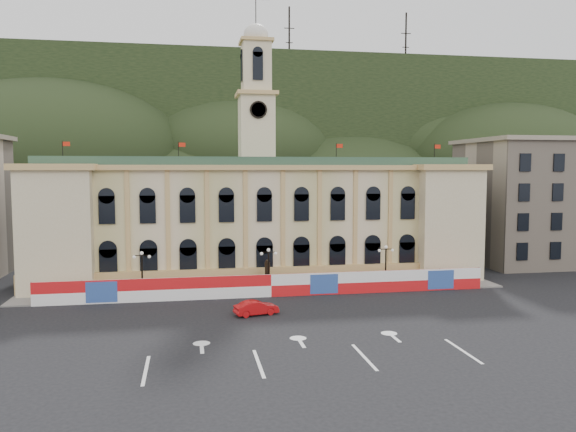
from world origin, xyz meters
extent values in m
plane|color=black|center=(0.00, 0.00, 0.00)|extent=(260.00, 260.00, 0.00)
cube|color=black|center=(0.00, 130.00, 22.00)|extent=(230.00, 70.00, 44.00)
cube|color=#595651|center=(35.00, 110.00, 30.00)|extent=(22.00, 8.00, 14.00)
cube|color=#595651|center=(-48.00, 108.00, 26.00)|extent=(16.00, 7.00, 10.00)
cylinder|color=black|center=(20.00, 115.00, 50.00)|extent=(0.50, 0.50, 20.00)
cylinder|color=black|center=(55.00, 115.00, 50.00)|extent=(0.50, 0.50, 20.00)
cube|color=beige|center=(0.00, 28.00, 7.00)|extent=(55.00, 15.00, 14.00)
cube|color=tan|center=(0.00, 20.20, 1.20)|extent=(56.00, 0.80, 2.40)
cube|color=tan|center=(0.00, 28.00, 14.30)|extent=(56.20, 16.20, 0.60)
cube|color=#2E4E3A|center=(0.00, 28.00, 15.00)|extent=(53.00, 13.00, 1.20)
cube|color=beige|center=(-23.50, 27.00, 7.00)|extent=(8.00, 17.00, 14.00)
cube|color=beige|center=(23.50, 27.00, 7.00)|extent=(8.00, 17.00, 14.00)
cube|color=beige|center=(0.00, 28.00, 19.60)|extent=(4.40, 4.40, 8.00)
cube|color=tan|center=(0.00, 28.00, 23.80)|extent=(5.20, 5.20, 0.50)
cube|color=beige|center=(0.00, 28.00, 27.10)|extent=(3.60, 3.60, 6.50)
cube|color=tan|center=(0.00, 28.00, 30.50)|extent=(4.20, 4.20, 0.40)
cylinder|color=black|center=(0.00, 25.70, 21.60)|extent=(2.20, 0.20, 2.20)
ellipsoid|color=silver|center=(0.00, 28.00, 31.40)|extent=(3.20, 3.20, 2.72)
cylinder|color=black|center=(0.00, 28.00, 34.60)|extent=(0.12, 0.12, 5.00)
cube|color=#BEA993|center=(43.00, 31.00, 9.00)|extent=(20.00, 16.00, 18.00)
cube|color=gray|center=(43.00, 31.00, 18.30)|extent=(21.00, 17.00, 0.60)
cube|color=red|center=(0.00, 15.00, 1.25)|extent=(50.00, 0.25, 2.50)
cube|color=#2F4F9E|center=(-18.00, 14.86, 1.25)|extent=(3.20, 0.05, 2.20)
cube|color=#2F4F9E|center=(6.00, 14.86, 1.25)|extent=(3.20, 0.05, 2.20)
cube|color=#2F4F9E|center=(20.00, 14.86, 1.25)|extent=(3.20, 0.05, 2.20)
cube|color=slate|center=(0.00, 17.75, 0.08)|extent=(56.00, 5.50, 0.16)
cube|color=#595651|center=(0.00, 18.00, 0.90)|extent=(1.40, 1.40, 1.80)
cylinder|color=black|center=(0.00, 18.00, 2.60)|extent=(0.60, 0.60, 1.60)
sphere|color=black|center=(0.00, 18.00, 3.50)|extent=(0.44, 0.44, 0.44)
cylinder|color=black|center=(-14.00, 17.00, 0.15)|extent=(0.44, 0.44, 0.30)
cylinder|color=black|center=(-14.00, 17.00, 2.40)|extent=(0.18, 0.18, 4.80)
cube|color=black|center=(-14.00, 17.00, 4.70)|extent=(1.60, 0.08, 0.08)
sphere|color=silver|center=(-14.80, 17.00, 4.55)|extent=(0.36, 0.36, 0.36)
sphere|color=silver|center=(-13.20, 17.00, 4.55)|extent=(0.36, 0.36, 0.36)
sphere|color=silver|center=(-14.00, 17.00, 4.95)|extent=(0.40, 0.40, 0.40)
cylinder|color=black|center=(0.00, 17.00, 0.15)|extent=(0.44, 0.44, 0.30)
cylinder|color=black|center=(0.00, 17.00, 2.40)|extent=(0.18, 0.18, 4.80)
cube|color=black|center=(0.00, 17.00, 4.70)|extent=(1.60, 0.08, 0.08)
sphere|color=silver|center=(-0.80, 17.00, 4.55)|extent=(0.36, 0.36, 0.36)
sphere|color=silver|center=(0.80, 17.00, 4.55)|extent=(0.36, 0.36, 0.36)
sphere|color=silver|center=(0.00, 17.00, 4.95)|extent=(0.40, 0.40, 0.40)
cylinder|color=black|center=(14.00, 17.00, 0.15)|extent=(0.44, 0.44, 0.30)
cylinder|color=black|center=(14.00, 17.00, 2.40)|extent=(0.18, 0.18, 4.80)
cube|color=black|center=(14.00, 17.00, 4.70)|extent=(1.60, 0.08, 0.08)
sphere|color=silver|center=(13.20, 17.00, 4.55)|extent=(0.36, 0.36, 0.36)
sphere|color=silver|center=(14.80, 17.00, 4.55)|extent=(0.36, 0.36, 0.36)
sphere|color=silver|center=(14.00, 17.00, 4.95)|extent=(0.40, 0.40, 0.40)
imported|color=red|center=(-2.55, 7.56, 0.71)|extent=(3.51, 4.99, 1.41)
camera|label=1|loc=(-8.85, -45.55, 14.13)|focal=35.00mm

